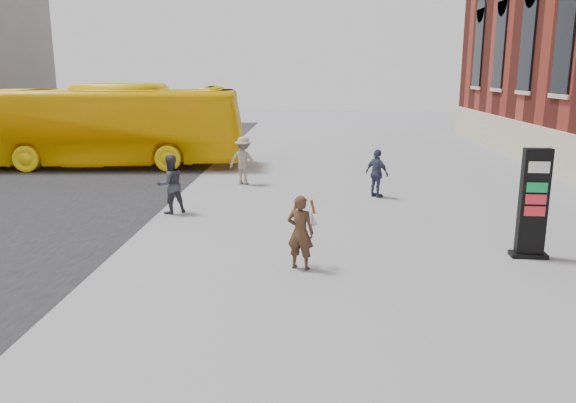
{
  "coord_description": "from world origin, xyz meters",
  "views": [
    {
      "loc": [
        -0.35,
        -11.43,
        4.13
      ],
      "look_at": [
        -0.94,
        0.98,
        1.24
      ],
      "focal_mm": 35.0,
      "sensor_mm": 36.0,
      "label": 1
    }
  ],
  "objects_px": {
    "info_pylon": "(533,204)",
    "pedestrian_c": "(377,173)",
    "pedestrian_a": "(170,184)",
    "bus": "(94,126)",
    "woman": "(301,231)",
    "pedestrian_b": "(244,161)"
  },
  "relations": [
    {
      "from": "info_pylon",
      "to": "pedestrian_c",
      "type": "relative_size",
      "value": 1.54
    },
    {
      "from": "pedestrian_a",
      "to": "pedestrian_b",
      "type": "bearing_deg",
      "value": -145.99
    },
    {
      "from": "pedestrian_a",
      "to": "pedestrian_b",
      "type": "distance_m",
      "value": 4.78
    },
    {
      "from": "bus",
      "to": "pedestrian_a",
      "type": "xyz_separation_m",
      "value": [
        5.41,
        -8.19,
        -0.93
      ]
    },
    {
      "from": "woman",
      "to": "pedestrian_a",
      "type": "relative_size",
      "value": 0.92
    },
    {
      "from": "bus",
      "to": "pedestrian_c",
      "type": "bearing_deg",
      "value": -119.54
    },
    {
      "from": "woman",
      "to": "pedestrian_c",
      "type": "height_order",
      "value": "same"
    },
    {
      "from": "woman",
      "to": "bus",
      "type": "relative_size",
      "value": 0.12
    },
    {
      "from": "info_pylon",
      "to": "woman",
      "type": "relative_size",
      "value": 1.54
    },
    {
      "from": "woman",
      "to": "pedestrian_c",
      "type": "distance_m",
      "value": 7.53
    },
    {
      "from": "woman",
      "to": "info_pylon",
      "type": "bearing_deg",
      "value": -151.11
    },
    {
      "from": "bus",
      "to": "pedestrian_b",
      "type": "relative_size",
      "value": 7.28
    },
    {
      "from": "woman",
      "to": "bus",
      "type": "distance_m",
      "value": 15.94
    },
    {
      "from": "info_pylon",
      "to": "pedestrian_a",
      "type": "height_order",
      "value": "info_pylon"
    },
    {
      "from": "bus",
      "to": "pedestrian_c",
      "type": "height_order",
      "value": "bus"
    },
    {
      "from": "bus",
      "to": "pedestrian_a",
      "type": "distance_m",
      "value": 9.86
    },
    {
      "from": "pedestrian_a",
      "to": "woman",
      "type": "bearing_deg",
      "value": 94.23
    },
    {
      "from": "pedestrian_c",
      "to": "bus",
      "type": "bearing_deg",
      "value": 22.19
    },
    {
      "from": "pedestrian_c",
      "to": "woman",
      "type": "bearing_deg",
      "value": 119.67
    },
    {
      "from": "info_pylon",
      "to": "woman",
      "type": "bearing_deg",
      "value": -166.19
    },
    {
      "from": "pedestrian_c",
      "to": "pedestrian_a",
      "type": "bearing_deg",
      "value": 69.41
    },
    {
      "from": "pedestrian_b",
      "to": "pedestrian_c",
      "type": "height_order",
      "value": "pedestrian_b"
    }
  ]
}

